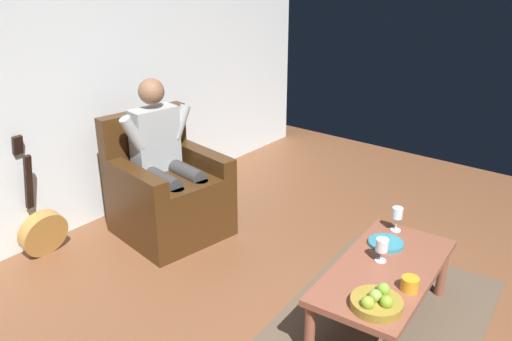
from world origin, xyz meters
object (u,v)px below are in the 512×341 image
person_seated (165,154)px  guitar (42,229)px  fruit_bowl (377,302)px  wine_glass_far (397,215)px  decorative_dish (386,243)px  wine_glass_near (382,246)px  armchair (167,194)px  coffee_table (384,276)px  candle_jar (410,284)px

person_seated → guitar: person_seated is taller
person_seated → fruit_bowl: size_ratio=4.58×
wine_glass_far → decorative_dish: size_ratio=0.76×
fruit_bowl → decorative_dish: size_ratio=1.23×
person_seated → wine_glass_near: person_seated is taller
armchair → decorative_dish: 1.82m
wine_glass_near → decorative_dish: size_ratio=0.67×
coffee_table → guitar: bearing=-70.9°
wine_glass_far → coffee_table: bearing=17.4°
person_seated → wine_glass_near: bearing=100.0°
armchair → fruit_bowl: (0.40, 2.04, 0.11)m
person_seated → decorative_dish: bearing=106.3°
person_seated → candle_jar: 2.13m
person_seated → wine_glass_far: (-0.45, 1.77, -0.15)m
decorative_dish → coffee_table: bearing=24.7°
fruit_bowl → wine_glass_far: bearing=-162.0°
armchair → guitar: size_ratio=1.04×
guitar → wine_glass_near: (-0.88, 2.34, 0.30)m
armchair → wine_glass_near: size_ratio=6.49×
coffee_table → wine_glass_far: 0.52m
coffee_table → person_seated: bearing=-90.5°
person_seated → wine_glass_far: person_seated is taller
armchair → guitar: 0.98m
wine_glass_far → candle_jar: 0.69m
coffee_table → wine_glass_near: 0.17m
guitar → fruit_bowl: size_ratio=3.39×
armchair → candle_jar: 2.12m
candle_jar → coffee_table: bearing=-122.1°
decorative_dish → candle_jar: (0.37, 0.32, 0.03)m
wine_glass_near → guitar: bearing=-69.4°
person_seated → candle_jar: person_seated is taller
wine_glass_near → person_seated: bearing=-88.9°
coffee_table → candle_jar: (0.13, 0.20, 0.10)m
person_seated → wine_glass_near: size_ratio=8.39×
coffee_table → fruit_bowl: fruit_bowl is taller
guitar → wine_glass_far: (-1.29, 2.25, 0.32)m
wine_glass_near → wine_glass_far: bearing=-167.8°
armchair → candle_jar: (0.14, 2.12, 0.11)m
wine_glass_near → wine_glass_far: 0.42m
wine_glass_near → coffee_table: bearing=48.1°
person_seated → coffee_table: size_ratio=1.09×
wine_glass_far → person_seated: bearing=-75.7°
person_seated → candle_jar: size_ratio=12.94×
decorative_dish → candle_jar: bearing=40.2°
person_seated → fruit_bowl: person_seated is taller
guitar → wine_glass_near: size_ratio=6.21×
person_seated → armchair: bearing=-90.0°
armchair → guitar: bearing=-20.6°
guitar → wine_glass_far: 2.61m
guitar → wine_glass_far: size_ratio=5.51×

